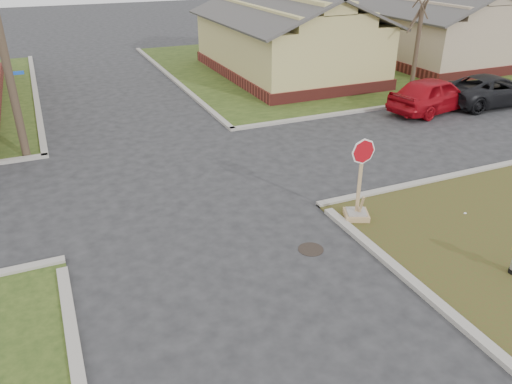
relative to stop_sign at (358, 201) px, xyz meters
name	(u,v)px	position (x,y,z in m)	size (l,w,h in m)	color
ground	(222,259)	(-4.12, -0.36, -0.55)	(120.00, 120.00, 0.00)	#242426
verge_far_right	(430,53)	(17.88, 17.64, -0.53)	(37.00, 19.00, 0.05)	#2D4217
curbs	(169,179)	(-4.12, 4.64, -0.55)	(80.00, 40.00, 0.12)	#A59F95
manhole	(311,249)	(-1.92, -0.86, -0.55)	(0.64, 0.64, 0.01)	black
side_house_yellow	(286,36)	(5.88, 16.14, 1.63)	(7.60, 11.60, 4.70)	maroon
side_house_tan	(426,25)	(15.88, 16.14, 1.63)	(7.60, 11.60, 4.70)	maroon
tree_mid_right	(416,51)	(9.88, 9.84, 1.60)	(0.22, 0.22, 4.20)	#433527
stop_sign	(358,201)	(0.00, 0.00, 0.00)	(0.66, 0.65, 2.34)	tan
red_sedan	(434,94)	(8.78, 7.03, 0.24)	(1.87, 4.65, 1.58)	#A90C16
dark_pickup	(492,90)	(12.06, 6.79, 0.14)	(2.32, 5.03, 1.40)	black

